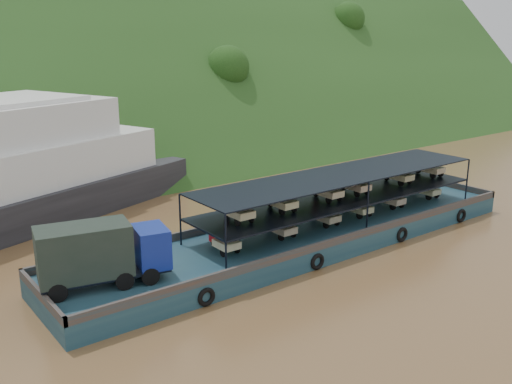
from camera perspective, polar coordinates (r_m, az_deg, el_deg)
ground at (r=40.11m, az=4.89°, el=-4.86°), size 160.00×160.00×0.00m
hillside at (r=70.02m, az=-15.26°, el=3.52°), size 140.00×39.60×39.60m
cargo_barge at (r=37.89m, az=3.40°, el=-4.24°), size 35.07×7.18×4.59m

